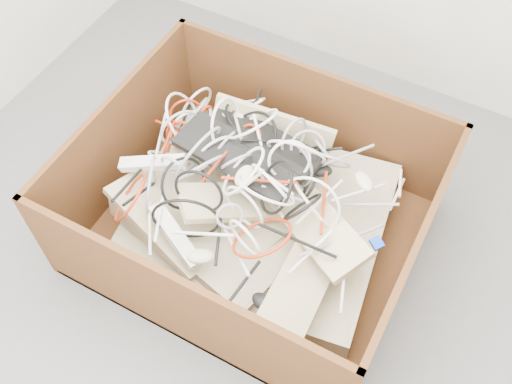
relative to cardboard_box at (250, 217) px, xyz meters
The scene contains 9 objects.
ground 0.33m from the cardboard_box, 79.50° to the right, with size 3.00×3.00×0.00m, color #545457.
room_shell 1.16m from the cardboard_box, 79.50° to the right, with size 3.04×3.04×2.50m.
cardboard_box is the anchor object (origin of this frame).
keyboard_pile 0.16m from the cardboard_box, 26.63° to the left, with size 1.06×0.89×0.36m.
mice_scatter 0.23m from the cardboard_box, ahead, with size 0.75×0.72×0.20m.
power_strip_left 0.46m from the cardboard_box, 166.10° to the right, with size 0.28×0.05×0.04m, color silver.
power_strip_right 0.39m from the cardboard_box, 115.18° to the right, with size 0.28×0.06×0.04m, color silver.
vga_plug 0.56m from the cardboard_box, ahead, with size 0.04×0.04×0.02m, color #0C37BE.
cable_tangle 0.29m from the cardboard_box, 155.98° to the left, with size 1.07×0.91×0.44m.
Camera 1 is at (0.60, -0.86, 2.21)m, focal length 41.95 mm.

